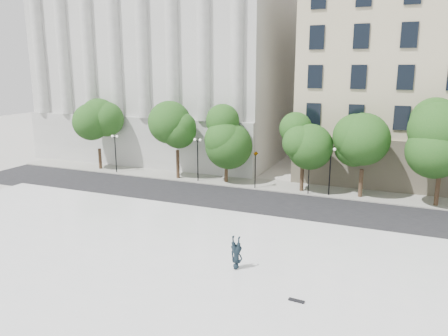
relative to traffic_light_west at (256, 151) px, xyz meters
The scene contains 11 objects.
ground 22.62m from the traffic_light_west, 88.32° to the right, with size 160.00×160.00×0.00m, color #ACA9A2.
plaza 19.63m from the traffic_light_west, 88.05° to the right, with size 44.00×22.00×0.45m, color silver.
street 5.73m from the traffic_light_west, 81.33° to the right, with size 60.00×8.00×0.02m, color black.
far_sidewalk 4.11m from the traffic_light_west, 68.91° to the left, with size 60.00×4.00×0.12m, color gray.
building_west 24.81m from the traffic_light_west, 135.12° to the left, with size 31.50×27.65×25.60m.
traffic_light_west is the anchor object (origin of this frame).
traffic_light_east 5.19m from the traffic_light_west, ahead, with size 0.36×1.64×4.16m.
person_lying 18.66m from the traffic_light_west, 74.60° to the right, with size 0.71×0.46×1.93m, color black.
skateboard 22.02m from the traffic_light_west, 66.05° to the right, with size 0.79×0.20×0.08m, color black.
street_trees 4.26m from the traffic_light_west, 13.56° to the left, with size 43.89×4.99×7.74m.
lamp_posts 0.89m from the traffic_light_west, 35.15° to the left, with size 35.29×0.28×4.55m.
Camera 1 is at (12.32, -16.67, 11.50)m, focal length 35.00 mm.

